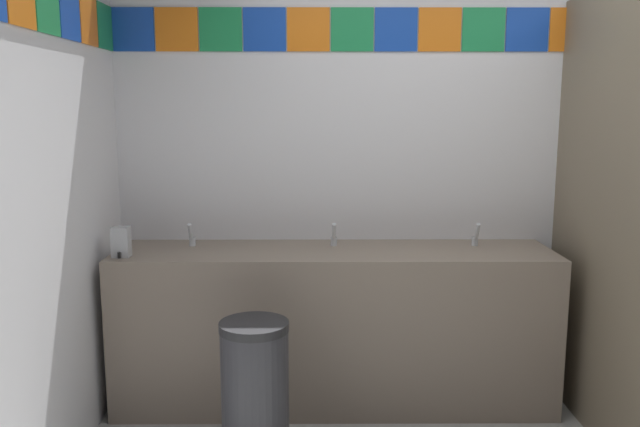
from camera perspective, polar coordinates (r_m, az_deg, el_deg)
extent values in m
cube|color=silver|center=(3.86, 11.96, 5.93)|extent=(3.93, 0.08, 2.87)
cube|color=#1947B7|center=(3.88, -16.28, 15.41)|extent=(0.24, 0.01, 0.24)
cube|color=orange|center=(3.82, -12.60, 15.65)|extent=(0.24, 0.01, 0.24)
cube|color=#1E8C4C|center=(3.78, -8.81, 15.83)|extent=(0.24, 0.01, 0.24)
cube|color=#1947B7|center=(3.75, -4.95, 15.96)|extent=(0.24, 0.01, 0.24)
cube|color=orange|center=(3.74, -1.04, 16.01)|extent=(0.24, 0.01, 0.24)
cube|color=#1E8C4C|center=(3.75, 2.88, 15.99)|extent=(0.24, 0.01, 0.24)
cube|color=#1947B7|center=(3.77, 6.76, 15.90)|extent=(0.24, 0.01, 0.24)
cube|color=orange|center=(3.80, 10.58, 15.74)|extent=(0.24, 0.01, 0.24)
cube|color=#1E8C4C|center=(3.86, 14.31, 15.53)|extent=(0.24, 0.01, 0.24)
cube|color=#1947B7|center=(3.92, 17.91, 15.26)|extent=(0.24, 0.01, 0.24)
cube|color=orange|center=(4.00, 21.37, 14.95)|extent=(0.24, 0.01, 0.24)
cube|color=#1E8C4C|center=(4.10, 24.68, 14.60)|extent=(0.24, 0.01, 0.24)
cube|color=#1E8C4C|center=(3.10, -23.03, 16.64)|extent=(0.01, 0.24, 0.24)
cube|color=#1947B7|center=(3.33, -21.32, 16.19)|extent=(0.01, 0.24, 0.24)
cube|color=orange|center=(3.56, -19.84, 15.79)|extent=(0.01, 0.24, 0.24)
cube|color=#1E8C4C|center=(3.80, -18.55, 15.43)|extent=(0.01, 0.24, 0.24)
cube|color=gray|center=(3.65, 1.25, -9.99)|extent=(2.40, 0.56, 0.88)
cube|color=gray|center=(3.80, 1.16, -2.96)|extent=(2.40, 0.03, 0.08)
cylinder|color=white|center=(3.58, -11.63, -4.16)|extent=(0.34, 0.34, 0.10)
cylinder|color=white|center=(3.52, 1.29, -4.23)|extent=(0.34, 0.34, 0.10)
cylinder|color=white|center=(3.63, 14.04, -4.09)|extent=(0.34, 0.34, 0.10)
cylinder|color=silver|center=(3.70, -11.25, -2.45)|extent=(0.04, 0.04, 0.05)
cylinder|color=silver|center=(3.64, -11.43, -1.54)|extent=(0.02, 0.06, 0.09)
cylinder|color=silver|center=(3.63, 1.23, -2.48)|extent=(0.04, 0.04, 0.05)
cylinder|color=silver|center=(3.57, 1.25, -1.55)|extent=(0.02, 0.06, 0.09)
cylinder|color=silver|center=(3.74, 13.57, -2.40)|extent=(0.04, 0.04, 0.05)
cylinder|color=silver|center=(3.68, 13.79, -1.50)|extent=(0.02, 0.06, 0.09)
cube|color=#B7BABF|center=(3.51, -17.23, -2.43)|extent=(0.09, 0.07, 0.16)
cylinder|color=black|center=(3.48, -17.40, -3.55)|extent=(0.02, 0.02, 0.03)
cube|color=#726651|center=(3.33, 24.82, -0.73)|extent=(0.04, 1.51, 2.24)
cylinder|color=#333338|center=(3.11, -5.77, -15.97)|extent=(0.31, 0.31, 0.65)
cylinder|color=#262628|center=(2.97, -5.88, -9.94)|extent=(0.32, 0.32, 0.04)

